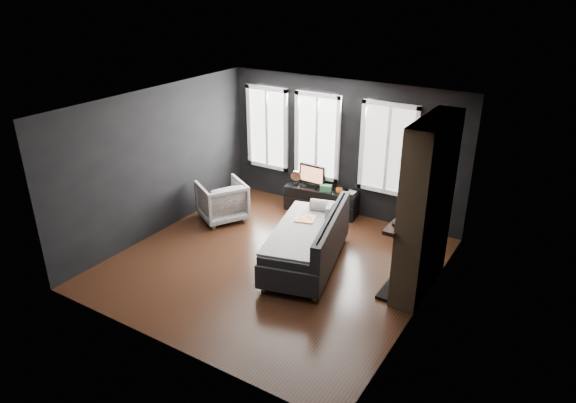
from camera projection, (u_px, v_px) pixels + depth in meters
The scene contains 18 objects.
floor at pixel (274, 263), 8.70m from camera, with size 5.00×5.00×0.00m, color black.
ceiling at pixel (272, 105), 7.60m from camera, with size 5.00×5.00×0.00m, color white.
wall_back at pixel (342, 148), 10.09m from camera, with size 5.00×0.02×2.70m, color black.
wall_left at pixel (158, 162), 9.35m from camera, with size 0.02×5.00×2.70m, color black.
wall_right at pixel (427, 227), 6.95m from camera, with size 0.02×5.00×2.70m, color black.
windows at pixel (323, 94), 9.86m from camera, with size 4.00×0.16×1.76m, color white, non-canonical shape.
fireplace at pixel (426, 208), 7.51m from camera, with size 0.70×1.62×2.70m, color #93724C, non-canonical shape.
sofa at pixel (306, 239), 8.48m from camera, with size 1.11×2.22×0.96m, color #242426, non-canonical shape.
stripe_pillow at pixel (329, 214), 8.85m from camera, with size 0.08×0.34×0.34m, color gray.
armchair at pixel (222, 199), 10.09m from camera, with size 0.84×0.79×0.87m, color silver.
media_console at pixel (322, 200), 10.47m from camera, with size 1.51×0.47×0.52m, color black, non-canonical shape.
monitor at pixel (312, 174), 10.36m from camera, with size 0.59×0.13×0.53m, color black, non-canonical shape.
desk_fan at pixel (296, 178), 10.50m from camera, with size 0.21×0.21×0.30m, color #A2A2A2, non-canonical shape.
mug at pixel (339, 190), 10.12m from camera, with size 0.14×0.11×0.14m, color orange.
book at pixel (348, 188), 10.14m from camera, with size 0.15×0.02×0.20m, color #B3A78D.
storage_box at pixel (326, 188), 10.22m from camera, with size 0.23×0.14×0.12m, color #2E6E40.
mantel_vase at pixel (419, 196), 7.99m from camera, with size 0.18×0.18×0.18m, color yellow.
mantel_clock at pixel (396, 224), 7.24m from camera, with size 0.12×0.12×0.04m, color black.
Camera 1 is at (4.17, -6.27, 4.49)m, focal length 32.00 mm.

